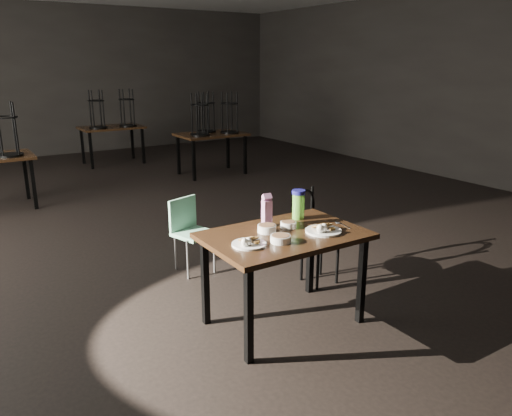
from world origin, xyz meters
TOP-DOWN VIEW (x-y plane):
  - room at (-0.06, 0.01)m, footprint 12.00×12.04m
  - main_table at (-0.50, -2.79)m, footprint 1.20×0.80m
  - plate_left at (-0.86, -2.86)m, footprint 0.25×0.25m
  - plate_right at (-0.23, -2.92)m, footprint 0.28×0.28m
  - bowl_near at (-0.60, -2.69)m, footprint 0.14×0.14m
  - bowl_far at (-0.40, -2.70)m, footprint 0.12×0.12m
  - bowl_big at (-0.64, -2.93)m, footprint 0.15×0.15m
  - juice_carton at (-0.52, -2.57)m, footprint 0.07×0.07m
  - water_bottle at (-0.19, -2.55)m, footprint 0.11×0.11m
  - spoon at (0.00, -2.83)m, footprint 0.05×0.19m
  - bentwood_chair at (0.20, -2.28)m, footprint 0.47×0.46m
  - school_chair at (-0.66, -1.43)m, footprint 0.42×0.42m
  - bg_table_right at (1.59, 2.36)m, footprint 1.20×0.80m
  - bg_table_far at (0.37, 4.30)m, footprint 1.20×0.80m

SIDE VIEW (x-z plane):
  - school_chair at x=-0.66m, z-range 0.08..0.80m
  - bentwood_chair at x=0.20m, z-range 0.08..0.96m
  - main_table at x=-0.50m, z-range 0.30..1.05m
  - bg_table_far at x=0.37m, z-range 0.01..1.49m
  - spoon at x=0.00m, z-range 0.75..0.76m
  - plate_left at x=-0.86m, z-range 0.73..0.81m
  - plate_right at x=-0.23m, z-range 0.73..0.82m
  - bowl_far at x=-0.40m, z-range 0.75..0.80m
  - bowl_big at x=-0.64m, z-range 0.75..0.80m
  - bg_table_right at x=1.59m, z-range 0.04..1.52m
  - bowl_near at x=-0.60m, z-range 0.75..0.81m
  - juice_carton at x=-0.52m, z-range 0.74..1.01m
  - water_bottle at x=-0.19m, z-range 0.75..1.00m
  - room at x=-0.06m, z-range 0.72..3.94m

